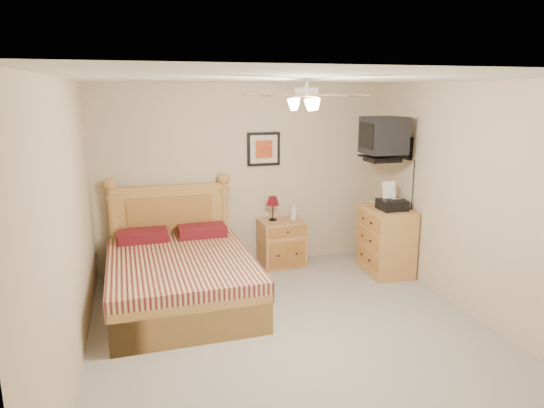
{
  "coord_description": "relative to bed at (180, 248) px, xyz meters",
  "views": [
    {
      "loc": [
        -1.44,
        -4.17,
        2.39
      ],
      "look_at": [
        0.01,
        0.9,
        1.16
      ],
      "focal_mm": 32.0,
      "sensor_mm": 36.0,
      "label": 1
    }
  ],
  "objects": [
    {
      "name": "nightstand",
      "position": [
        1.48,
        0.88,
        -0.34
      ],
      "size": [
        0.62,
        0.48,
        0.65
      ],
      "primitive_type": "cube",
      "rotation": [
        0.0,
        0.0,
        0.05
      ],
      "color": "#9E6A38",
      "rests_on": "ground"
    },
    {
      "name": "floor",
      "position": [
        1.01,
        -1.12,
        -0.67
      ],
      "size": [
        4.5,
        4.5,
        0.0
      ],
      "primitive_type": "plane",
      "color": "gray",
      "rests_on": "ground"
    },
    {
      "name": "wall_left",
      "position": [
        -0.99,
        -1.12,
        0.58
      ],
      "size": [
        0.04,
        4.5,
        2.5
      ],
      "primitive_type": "cube",
      "color": "#C0AD8D",
      "rests_on": "ground"
    },
    {
      "name": "ceiling_fan",
      "position": [
        1.01,
        -1.32,
        1.69
      ],
      "size": [
        1.14,
        1.14,
        0.28
      ],
      "primitive_type": null,
      "color": "white",
      "rests_on": "ceiling"
    },
    {
      "name": "table_lamp",
      "position": [
        1.36,
        0.94,
        0.15
      ],
      "size": [
        0.2,
        0.2,
        0.34
      ],
      "primitive_type": null,
      "rotation": [
        0.0,
        0.0,
        -0.13
      ],
      "color": "maroon",
      "rests_on": "nightstand"
    },
    {
      "name": "dresser",
      "position": [
        2.74,
        0.25,
        -0.22
      ],
      "size": [
        0.57,
        0.79,
        0.9
      ],
      "primitive_type": "cube",
      "rotation": [
        0.0,
        0.0,
        -0.05
      ],
      "color": "#AE7B34",
      "rests_on": "ground"
    },
    {
      "name": "lotion_bottle",
      "position": [
        1.65,
        0.89,
        0.11
      ],
      "size": [
        0.11,
        0.11,
        0.24
      ],
      "primitive_type": "imported",
      "rotation": [
        0.0,
        0.0,
        -0.19
      ],
      "color": "silver",
      "rests_on": "nightstand"
    },
    {
      "name": "ceiling",
      "position": [
        1.01,
        -1.12,
        1.83
      ],
      "size": [
        4.0,
        4.5,
        0.04
      ],
      "primitive_type": "cube",
      "color": "white",
      "rests_on": "ground"
    },
    {
      "name": "wall_tv",
      "position": [
        2.76,
        0.22,
        1.14
      ],
      "size": [
        0.56,
        0.46,
        0.58
      ],
      "primitive_type": null,
      "color": "black",
      "rests_on": "wall_right"
    },
    {
      "name": "framed_picture",
      "position": [
        1.28,
        1.11,
        0.95
      ],
      "size": [
        0.46,
        0.04,
        0.46
      ],
      "primitive_type": "cube",
      "color": "black",
      "rests_on": "wall_back"
    },
    {
      "name": "magazine_lower",
      "position": [
        2.67,
        0.51,
        0.24
      ],
      "size": [
        0.22,
        0.27,
        0.02
      ],
      "primitive_type": "imported",
      "rotation": [
        0.0,
        0.0,
        0.12
      ],
      "color": "beige",
      "rests_on": "dresser"
    },
    {
      "name": "magazine_upper",
      "position": [
        2.66,
        0.52,
        0.26
      ],
      "size": [
        0.26,
        0.33,
        0.02
      ],
      "primitive_type": "imported",
      "rotation": [
        0.0,
        0.0,
        -0.17
      ],
      "color": "gray",
      "rests_on": "magazine_lower"
    },
    {
      "name": "fax_machine",
      "position": [
        2.74,
        0.14,
        0.4
      ],
      "size": [
        0.34,
        0.36,
        0.35
      ],
      "primitive_type": null,
      "rotation": [
        0.0,
        0.0,
        -0.02
      ],
      "color": "black",
      "rests_on": "dresser"
    },
    {
      "name": "wall_back",
      "position": [
        1.01,
        1.13,
        0.58
      ],
      "size": [
        4.0,
        0.04,
        2.5
      ],
      "primitive_type": "cube",
      "color": "#C0AD8D",
      "rests_on": "ground"
    },
    {
      "name": "bed",
      "position": [
        0.0,
        0.0,
        0.0
      ],
      "size": [
        1.61,
        2.09,
        1.33
      ],
      "primitive_type": null,
      "rotation": [
        0.0,
        0.0,
        0.02
      ],
      "color": "olive",
      "rests_on": "ground"
    },
    {
      "name": "wall_front",
      "position": [
        1.01,
        -3.37,
        0.58
      ],
      "size": [
        4.0,
        0.04,
        2.5
      ],
      "primitive_type": "cube",
      "color": "#C0AD8D",
      "rests_on": "ground"
    },
    {
      "name": "wall_right",
      "position": [
        3.01,
        -1.12,
        0.58
      ],
      "size": [
        0.04,
        4.5,
        2.5
      ],
      "primitive_type": "cube",
      "color": "#C0AD8D",
      "rests_on": "ground"
    }
  ]
}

